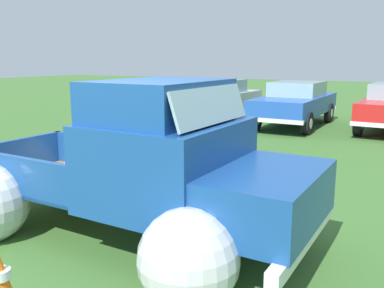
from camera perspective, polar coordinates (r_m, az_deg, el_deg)
The scene contains 7 objects.
ground_plane at distance 5.42m, azimuth -9.00°, elevation -11.96°, with size 80.00×80.00×0.00m, color #3D6B2D.
vintage_pickup_truck at distance 4.93m, azimuth -5.77°, elevation -4.88°, with size 4.66×2.83×1.96m.
show_car_0 at distance 14.89m, azimuth 2.97°, elevation 6.26°, with size 2.09×4.57×1.43m.
show_car_1 at distance 13.99m, azimuth 13.95°, elevation 5.57°, with size 1.84×4.40×1.43m.
spectator_1 at distance 10.13m, azimuth 3.90°, elevation 4.40°, with size 0.46×0.51×1.58m.
lane_cone_0 at distance 6.84m, azimuth 11.38°, elevation -4.26°, with size 0.36×0.36×0.63m.
lane_cone_1 at distance 3.95m, azimuth -24.61°, elevation -17.27°, with size 0.36×0.36×0.63m.
Camera 1 is at (3.12, -3.88, 2.14)m, focal length 39.04 mm.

